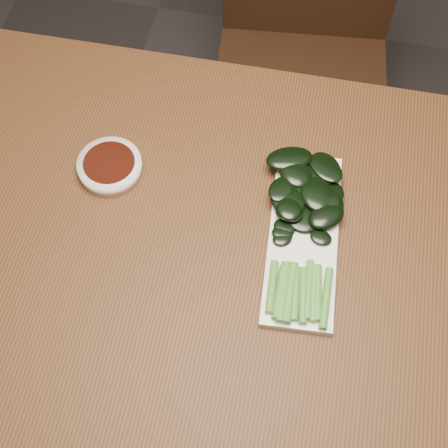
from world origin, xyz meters
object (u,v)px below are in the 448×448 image
table (241,262)px  serving_plate (303,237)px  sauce_bowl (110,166)px  gai_lan (305,210)px  chair_far (303,54)px

table → serving_plate: size_ratio=4.13×
sauce_bowl → serving_plate: bearing=-11.1°
serving_plate → gai_lan: gai_lan is taller
table → chair_far: bearing=87.0°
sauce_bowl → table: bearing=-21.0°
chair_far → gai_lan: size_ratio=2.57×
chair_far → gai_lan: (0.06, -0.64, 0.29)m
gai_lan → serving_plate: bearing=-84.9°
table → serving_plate: serving_plate is taller
chair_far → sauce_bowl: chair_far is taller
sauce_bowl → gai_lan: 0.36m
table → serving_plate: bearing=16.2°
table → chair_far: chair_far is taller
table → chair_far: 0.74m
chair_far → serving_plate: size_ratio=2.63×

